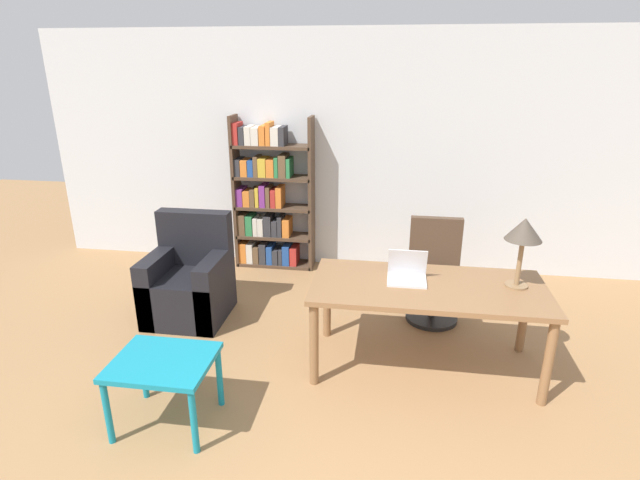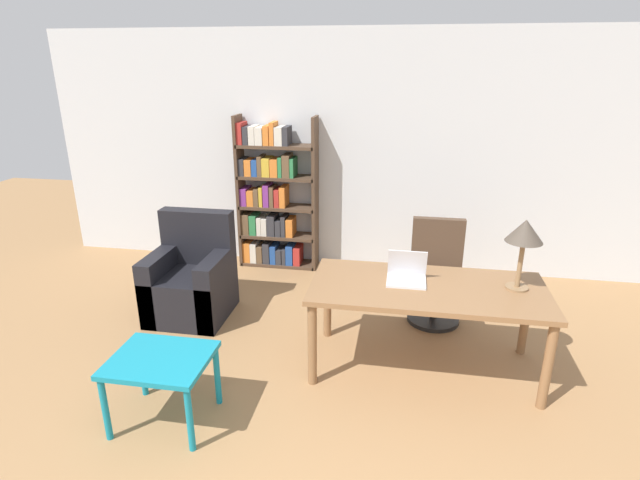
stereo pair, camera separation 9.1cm
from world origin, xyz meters
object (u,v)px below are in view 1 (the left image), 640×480
Objects in this scene: laptop at (407,274)px; office_chair at (434,274)px; desk at (428,295)px; armchair at (189,284)px; side_table_blue at (163,369)px; bookshelf at (268,200)px; table_lamp at (524,232)px.

laptop reaches higher than office_chair.
laptop is 0.92m from office_chair.
desk is 5.95× the size of laptop.
armchair is at bearing 166.13° from desk.
side_table_blue is (-1.87, -1.82, -0.02)m from office_chair.
office_chair is at bearing 44.26° from side_table_blue.
side_table_blue is 0.37× the size of bookshelf.
armchair reaches higher than laptop.
desk is 0.85m from table_lamp.
bookshelf is (-0.00, 2.86, 0.39)m from side_table_blue.
table_lamp reaches higher than side_table_blue.
table_lamp is 0.55× the size of armchair.
side_table_blue is at bearing -89.99° from bookshelf.
table_lamp reaches higher than laptop.
table_lamp reaches higher than armchair.
office_chair reaches higher than side_table_blue.
armchair is (-2.03, 0.48, -0.45)m from laptop.
desk reaches higher than side_table_blue.
side_table_blue is (-2.42, -1.03, -0.73)m from table_lamp.
bookshelf is (-1.87, 1.04, 0.37)m from office_chair.
side_table_blue is (-1.59, -1.02, -0.35)m from laptop.
bookshelf is at bearing 142.84° from table_lamp.
office_chair is at bearing -29.01° from bookshelf.
side_table_blue is 0.66× the size of armchair.
laptop is at bearing -179.12° from table_lamp.
office_chair is (-0.54, 0.79, -0.71)m from table_lamp.
armchair reaches higher than office_chair.
armchair is (-2.20, 0.54, -0.31)m from desk.
office_chair is at bearing 82.24° from desk.
armchair is at bearing 170.79° from table_lamp.
office_chair is (0.29, 0.81, -0.33)m from laptop.
office_chair is 2.34m from armchair.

